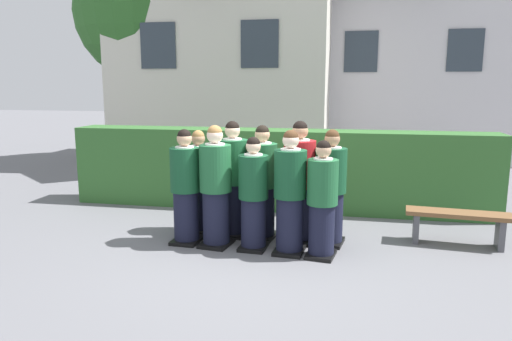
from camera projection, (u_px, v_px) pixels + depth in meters
ground_plane at (252, 248)px, 6.57m from camera, size 60.00×60.00×0.00m
student_front_row_0 at (186, 189)px, 6.69m from camera, size 0.42×0.49×1.63m
student_front_row_1 at (216, 189)px, 6.56m from camera, size 0.46×0.54×1.69m
student_front_row_2 at (253, 197)px, 6.43m from camera, size 0.40×0.50×1.55m
student_front_row_3 at (290, 195)px, 6.27m from camera, size 0.43×0.54×1.66m
student_front_row_4 at (322, 202)px, 6.14m from camera, size 0.42×0.52×1.54m
student_rear_row_0 at (199, 184)px, 7.22m from camera, size 0.41×0.49×1.56m
student_rear_row_1 at (233, 181)px, 7.03m from camera, size 0.45×0.53×1.71m
student_rear_row_2 at (262, 185)px, 6.90m from camera, size 0.44×0.55×1.66m
student_in_red_blazer at (299, 185)px, 6.74m from camera, size 0.46×0.57×1.74m
student_rear_row_4 at (331, 190)px, 6.63m from camera, size 0.44×0.52×1.63m
hedge at (277, 169)px, 8.58m from camera, size 7.54×0.70×1.43m
school_building_main at (406, 42)px, 14.35m from camera, size 6.32×3.64×6.80m
school_building_annex at (230, 40)px, 13.42m from camera, size 5.95×4.64×6.78m
oak_tree_left at (145, 13)px, 13.26m from camera, size 3.84×3.84×6.12m
wooden_bench at (458, 221)px, 6.65m from camera, size 1.43×0.50×0.48m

